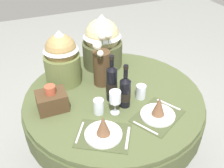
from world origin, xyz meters
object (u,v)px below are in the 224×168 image
at_px(place_setting_right, 158,111).
at_px(gift_tub_back_centre, 102,40).
at_px(flower_vase, 102,64).
at_px(gift_tub_back_left, 62,56).
at_px(dining_table, 114,109).
at_px(woven_basket_side_left, 52,100).
at_px(tumbler_near_left, 141,92).
at_px(wine_glass_left, 115,98).
at_px(wine_bottle_left, 125,91).
at_px(place_setting_left, 103,130).
at_px(wine_bottle_right, 112,83).
at_px(tumbler_near_right, 99,106).

distance_m(place_setting_right, gift_tub_back_centre, 0.84).
height_order(flower_vase, gift_tub_back_left, gift_tub_back_left).
xyz_separation_m(place_setting_right, gift_tub_back_centre, (-0.10, 0.81, 0.20)).
height_order(dining_table, place_setting_right, place_setting_right).
height_order(gift_tub_back_centre, woven_basket_side_left, gift_tub_back_centre).
distance_m(flower_vase, tumbler_near_left, 0.37).
height_order(dining_table, woven_basket_side_left, woven_basket_side_left).
height_order(wine_glass_left, gift_tub_back_left, gift_tub_back_left).
bearing_deg(wine_bottle_left, place_setting_right, -50.13).
bearing_deg(place_setting_left, gift_tub_back_centre, 69.81).
xyz_separation_m(place_setting_right, gift_tub_back_left, (-0.49, 0.67, 0.19)).
bearing_deg(wine_bottle_left, gift_tub_back_left, 124.66).
relative_size(wine_glass_left, tumbler_near_left, 1.68).
relative_size(wine_bottle_left, gift_tub_back_centre, 0.72).
height_order(place_setting_left, flower_vase, flower_vase).
bearing_deg(wine_bottle_right, gift_tub_back_left, 125.98).
distance_m(wine_bottle_right, wine_glass_left, 0.16).
bearing_deg(dining_table, woven_basket_side_left, 178.08).
bearing_deg(woven_basket_side_left, place_setting_right, -28.57).
distance_m(dining_table, tumbler_near_right, 0.30).
relative_size(tumbler_near_right, woven_basket_side_left, 0.53).
bearing_deg(place_setting_left, flower_vase, 70.20).
height_order(place_setting_right, flower_vase, flower_vase).
relative_size(place_setting_right, gift_tub_back_centre, 0.90).
relative_size(place_setting_left, place_setting_right, 1.00).
bearing_deg(gift_tub_back_centre, place_setting_right, -82.67).
distance_m(flower_vase, tumbler_near_right, 0.39).
xyz_separation_m(dining_table, wine_bottle_right, (-0.03, -0.04, 0.28)).
xyz_separation_m(flower_vase, wine_glass_left, (-0.05, -0.38, -0.04)).
distance_m(wine_bottle_left, wine_glass_left, 0.11).
bearing_deg(place_setting_left, tumbler_near_right, 77.61).
bearing_deg(wine_glass_left, wine_bottle_left, 26.42).
distance_m(place_setting_left, wine_bottle_left, 0.35).
bearing_deg(tumbler_near_left, tumbler_near_right, -172.85).
relative_size(wine_bottle_right, tumbler_near_right, 3.32).
xyz_separation_m(tumbler_near_right, gift_tub_back_centre, (0.26, 0.62, 0.19)).
height_order(wine_glass_left, woven_basket_side_left, woven_basket_side_left).
distance_m(wine_bottle_right, tumbler_near_left, 0.24).
bearing_deg(gift_tub_back_centre, dining_table, -100.28).
bearing_deg(woven_basket_side_left, flower_vase, 20.96).
relative_size(place_setting_right, tumbler_near_right, 3.81).
xyz_separation_m(wine_glass_left, tumbler_near_left, (0.25, 0.09, -0.08)).
distance_m(tumbler_near_right, woven_basket_side_left, 0.34).
bearing_deg(wine_bottle_right, wine_bottle_left, -60.42).
xyz_separation_m(flower_vase, wine_bottle_left, (0.05, -0.33, -0.05)).
bearing_deg(gift_tub_back_left, wine_bottle_right, -54.02).
relative_size(place_setting_left, flower_vase, 1.01).
bearing_deg(woven_basket_side_left, tumbler_near_left, -10.80).
xyz_separation_m(flower_vase, gift_tub_back_centre, (0.11, 0.28, 0.07)).
xyz_separation_m(flower_vase, tumbler_near_left, (0.20, -0.29, -0.12)).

